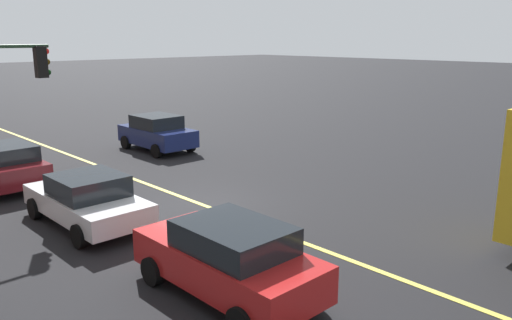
% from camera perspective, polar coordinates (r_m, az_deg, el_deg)
% --- Properties ---
extents(ground, '(200.00, 200.00, 0.00)m').
position_cam_1_polar(ground, '(15.70, -6.08, -4.97)').
color(ground, black).
extents(lane_stripe_center, '(80.00, 0.16, 0.01)m').
position_cam_1_polar(lane_stripe_center, '(15.70, -6.08, -4.95)').
color(lane_stripe_center, '#D8CC4C').
rests_on(lane_stripe_center, ground).
extents(car_red, '(4.11, 1.89, 1.53)m').
position_cam_1_polar(car_red, '(10.11, -3.08, -10.81)').
color(car_red, red).
rests_on(car_red, ground).
extents(car_navy, '(3.85, 1.97, 1.59)m').
position_cam_1_polar(car_navy, '(23.35, -10.95, 3.03)').
color(car_navy, navy).
rests_on(car_navy, ground).
extents(car_maroon, '(3.93, 2.09, 1.49)m').
position_cam_1_polar(car_maroon, '(19.16, -26.42, -0.52)').
color(car_maroon, '#591116').
rests_on(car_maroon, ground).
extents(car_white, '(4.26, 1.99, 1.41)m').
position_cam_1_polar(car_white, '(14.53, -18.27, -4.17)').
color(car_white, silver).
rests_on(car_white, ground).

